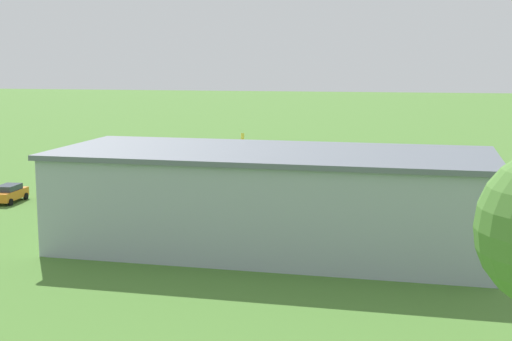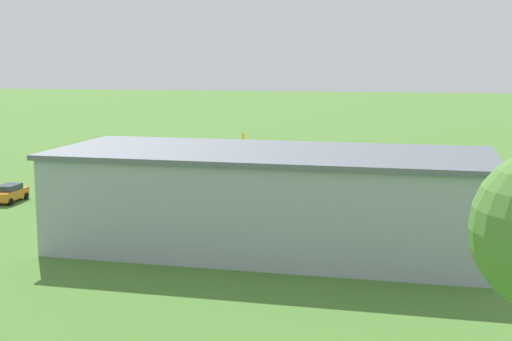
# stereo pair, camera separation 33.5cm
# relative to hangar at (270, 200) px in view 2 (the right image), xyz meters

# --- Properties ---
(ground_plane) EXTENTS (400.00, 400.00, 0.00)m
(ground_plane) POSITION_rel_hangar_xyz_m (1.75, -28.42, -3.46)
(ground_plane) COLOR #47752D
(hangar) EXTENTS (30.49, 13.41, 6.89)m
(hangar) POSITION_rel_hangar_xyz_m (0.00, 0.00, 0.00)
(hangar) COLOR #99A3AD
(hangar) RESTS_ON ground_plane
(biplane) EXTENTS (8.74, 7.45, 3.69)m
(biplane) POSITION_rel_hangar_xyz_m (7.50, -22.24, -0.02)
(biplane) COLOR yellow
(car_black) EXTENTS (2.26, 4.65, 1.61)m
(car_black) POSITION_rel_hangar_xyz_m (-13.16, -13.11, -2.62)
(car_black) COLOR black
(car_black) RESTS_ON ground_plane
(car_silver) EXTENTS (2.27, 4.58, 1.74)m
(car_silver) POSITION_rel_hangar_xyz_m (12.99, -13.77, -2.56)
(car_silver) COLOR #B7B7BC
(car_silver) RESTS_ON ground_plane
(car_green) EXTENTS (2.09, 4.72, 1.59)m
(car_green) POSITION_rel_hangar_xyz_m (20.33, -12.55, -2.63)
(car_green) COLOR #1E6B38
(car_green) RESTS_ON ground_plane
(car_orange) EXTENTS (2.05, 4.26, 1.63)m
(car_orange) POSITION_rel_hangar_xyz_m (26.46, -11.33, -2.60)
(car_orange) COLOR orange
(car_orange) RESTS_ON ground_plane
(person_at_fence_line) EXTENTS (0.49, 0.49, 1.52)m
(person_at_fence_line) POSITION_rel_hangar_xyz_m (-13.69, -16.30, -2.71)
(person_at_fence_line) COLOR orange
(person_at_fence_line) RESTS_ON ground_plane
(person_by_parked_cars) EXTENTS (0.54, 0.54, 1.61)m
(person_by_parked_cars) POSITION_rel_hangar_xyz_m (-1.75, -18.37, -2.65)
(person_by_parked_cars) COLOR #33723F
(person_by_parked_cars) RESTS_ON ground_plane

